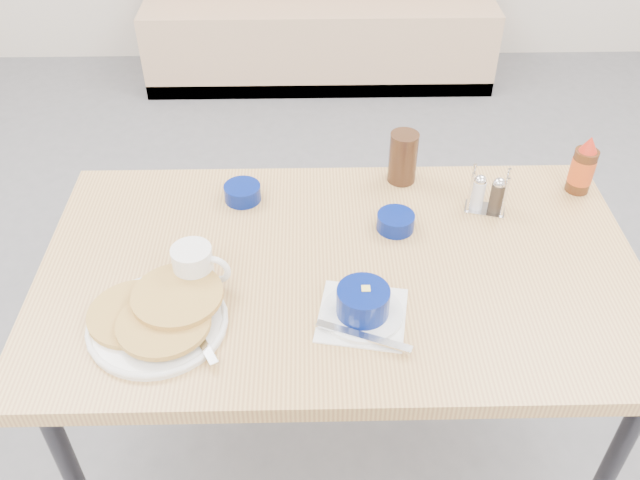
{
  "coord_description": "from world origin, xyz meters",
  "views": [
    {
      "loc": [
        -0.07,
        -0.91,
        1.82
      ],
      "look_at": [
        -0.05,
        0.27,
        0.82
      ],
      "focal_mm": 38.0,
      "sensor_mm": 36.0,
      "label": 1
    }
  ],
  "objects_px": {
    "creamer_bowl": "(243,193)",
    "butter_bowl": "(396,222)",
    "booth_bench": "(319,13)",
    "condiment_caddy": "(487,197)",
    "dining_table": "(340,284)",
    "amber_tumbler": "(403,157)",
    "coffee_mug": "(195,266)",
    "grits_setting": "(363,305)",
    "syrup_bottle": "(583,168)",
    "pancake_plate": "(158,317)"
  },
  "relations": [
    {
      "from": "coffee_mug",
      "to": "condiment_caddy",
      "type": "height_order",
      "value": "condiment_caddy"
    },
    {
      "from": "butter_bowl",
      "to": "pancake_plate",
      "type": "bearing_deg",
      "value": -149.97
    },
    {
      "from": "booth_bench",
      "to": "condiment_caddy",
      "type": "bearing_deg",
      "value": -80.79
    },
    {
      "from": "butter_bowl",
      "to": "creamer_bowl",
      "type": "bearing_deg",
      "value": 161.62
    },
    {
      "from": "creamer_bowl",
      "to": "amber_tumbler",
      "type": "height_order",
      "value": "amber_tumbler"
    },
    {
      "from": "syrup_bottle",
      "to": "amber_tumbler",
      "type": "bearing_deg",
      "value": 173.01
    },
    {
      "from": "grits_setting",
      "to": "amber_tumbler",
      "type": "height_order",
      "value": "amber_tumbler"
    },
    {
      "from": "coffee_mug",
      "to": "amber_tumbler",
      "type": "relative_size",
      "value": 0.92
    },
    {
      "from": "butter_bowl",
      "to": "condiment_caddy",
      "type": "height_order",
      "value": "condiment_caddy"
    },
    {
      "from": "coffee_mug",
      "to": "amber_tumbler",
      "type": "distance_m",
      "value": 0.64
    },
    {
      "from": "dining_table",
      "to": "condiment_caddy",
      "type": "distance_m",
      "value": 0.44
    },
    {
      "from": "coffee_mug",
      "to": "syrup_bottle",
      "type": "relative_size",
      "value": 0.8
    },
    {
      "from": "pancake_plate",
      "to": "butter_bowl",
      "type": "height_order",
      "value": "pancake_plate"
    },
    {
      "from": "amber_tumbler",
      "to": "syrup_bottle",
      "type": "relative_size",
      "value": 0.87
    },
    {
      "from": "dining_table",
      "to": "syrup_bottle",
      "type": "height_order",
      "value": "syrup_bottle"
    },
    {
      "from": "pancake_plate",
      "to": "creamer_bowl",
      "type": "distance_m",
      "value": 0.46
    },
    {
      "from": "grits_setting",
      "to": "creamer_bowl",
      "type": "xyz_separation_m",
      "value": [
        -0.28,
        0.42,
        -0.01
      ]
    },
    {
      "from": "coffee_mug",
      "to": "grits_setting",
      "type": "xyz_separation_m",
      "value": [
        0.36,
        -0.11,
        -0.02
      ]
    },
    {
      "from": "amber_tumbler",
      "to": "pancake_plate",
      "type": "bearing_deg",
      "value": -137.87
    },
    {
      "from": "booth_bench",
      "to": "pancake_plate",
      "type": "xyz_separation_m",
      "value": [
        -0.39,
        -2.71,
        0.43
      ]
    },
    {
      "from": "coffee_mug",
      "to": "syrup_bottle",
      "type": "bearing_deg",
      "value": 19.34
    },
    {
      "from": "booth_bench",
      "to": "creamer_bowl",
      "type": "bearing_deg",
      "value": -96.12
    },
    {
      "from": "condiment_caddy",
      "to": "syrup_bottle",
      "type": "distance_m",
      "value": 0.28
    },
    {
      "from": "condiment_caddy",
      "to": "syrup_bottle",
      "type": "xyz_separation_m",
      "value": [
        0.26,
        0.08,
        0.03
      ]
    },
    {
      "from": "butter_bowl",
      "to": "booth_bench",
      "type": "bearing_deg",
      "value": 93.35
    },
    {
      "from": "booth_bench",
      "to": "condiment_caddy",
      "type": "relative_size",
      "value": 15.86
    },
    {
      "from": "condiment_caddy",
      "to": "booth_bench",
      "type": "bearing_deg",
      "value": 115.26
    },
    {
      "from": "coffee_mug",
      "to": "amber_tumbler",
      "type": "bearing_deg",
      "value": 38.13
    },
    {
      "from": "creamer_bowl",
      "to": "condiment_caddy",
      "type": "xyz_separation_m",
      "value": [
        0.62,
        -0.06,
        0.02
      ]
    },
    {
      "from": "creamer_bowl",
      "to": "condiment_caddy",
      "type": "relative_size",
      "value": 0.79
    },
    {
      "from": "coffee_mug",
      "to": "amber_tumbler",
      "type": "height_order",
      "value": "amber_tumbler"
    },
    {
      "from": "coffee_mug",
      "to": "creamer_bowl",
      "type": "height_order",
      "value": "coffee_mug"
    },
    {
      "from": "amber_tumbler",
      "to": "syrup_bottle",
      "type": "bearing_deg",
      "value": -6.99
    },
    {
      "from": "amber_tumbler",
      "to": "creamer_bowl",
      "type": "bearing_deg",
      "value": -169.23
    },
    {
      "from": "grits_setting",
      "to": "amber_tumbler",
      "type": "relative_size",
      "value": 1.6
    },
    {
      "from": "creamer_bowl",
      "to": "dining_table",
      "type": "bearing_deg",
      "value": -46.77
    },
    {
      "from": "dining_table",
      "to": "grits_setting",
      "type": "height_order",
      "value": "grits_setting"
    },
    {
      "from": "dining_table",
      "to": "condiment_caddy",
      "type": "relative_size",
      "value": 11.69
    },
    {
      "from": "dining_table",
      "to": "creamer_bowl",
      "type": "height_order",
      "value": "creamer_bowl"
    },
    {
      "from": "creamer_bowl",
      "to": "grits_setting",
      "type": "bearing_deg",
      "value": -56.23
    },
    {
      "from": "grits_setting",
      "to": "creamer_bowl",
      "type": "relative_size",
      "value": 2.4
    },
    {
      "from": "amber_tumbler",
      "to": "condiment_caddy",
      "type": "distance_m",
      "value": 0.24
    },
    {
      "from": "coffee_mug",
      "to": "syrup_bottle",
      "type": "height_order",
      "value": "syrup_bottle"
    },
    {
      "from": "creamer_bowl",
      "to": "butter_bowl",
      "type": "relative_size",
      "value": 1.02
    },
    {
      "from": "butter_bowl",
      "to": "condiment_caddy",
      "type": "xyz_separation_m",
      "value": [
        0.24,
        0.07,
        0.02
      ]
    },
    {
      "from": "booth_bench",
      "to": "butter_bowl",
      "type": "distance_m",
      "value": 2.44
    },
    {
      "from": "dining_table",
      "to": "pancake_plate",
      "type": "height_order",
      "value": "pancake_plate"
    },
    {
      "from": "coffee_mug",
      "to": "creamer_bowl",
      "type": "distance_m",
      "value": 0.33
    },
    {
      "from": "booth_bench",
      "to": "condiment_caddy",
      "type": "height_order",
      "value": "booth_bench"
    },
    {
      "from": "grits_setting",
      "to": "condiment_caddy",
      "type": "relative_size",
      "value": 1.9
    }
  ]
}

